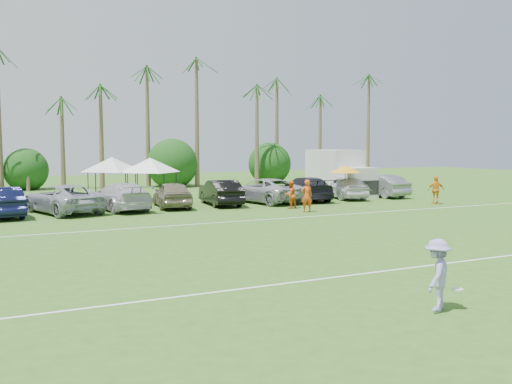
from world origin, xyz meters
name	(u,v)px	position (x,y,z in m)	size (l,w,h in m)	color
ground	(401,291)	(0.00, 0.00, 0.00)	(120.00, 120.00, 0.00)	#325D1C
field_lines	(262,243)	(0.00, 8.00, 0.01)	(80.00, 12.10, 0.01)	white
palm_tree_4	(52,99)	(-4.00, 38.00, 7.48)	(2.40, 2.40, 8.90)	brown
palm_tree_5	(101,90)	(0.00, 38.00, 8.35)	(2.40, 2.40, 9.90)	brown
palm_tree_6	(147,82)	(4.00, 38.00, 9.21)	(2.40, 2.40, 10.90)	brown
palm_tree_7	(191,75)	(8.00, 38.00, 10.06)	(2.40, 2.40, 11.90)	brown
palm_tree_8	(241,105)	(13.00, 38.00, 7.48)	(2.40, 2.40, 8.90)	brown
palm_tree_9	(287,98)	(18.00, 38.00, 8.35)	(2.40, 2.40, 9.90)	brown
palm_tree_10	(330,91)	(23.00, 38.00, 9.21)	(2.40, 2.40, 10.90)	brown
palm_tree_11	(362,84)	(27.00, 38.00, 10.06)	(2.40, 2.40, 11.90)	brown
bush_tree_1	(27,168)	(-6.00, 39.00, 1.80)	(4.00, 4.00, 4.00)	brown
bush_tree_2	(167,166)	(6.00, 39.00, 1.80)	(4.00, 4.00, 4.00)	brown
bush_tree_3	(264,164)	(16.00, 39.00, 1.80)	(4.00, 4.00, 4.00)	brown
sideline_player_a	(307,196)	(6.80, 15.84, 0.91)	(0.66, 0.44, 1.82)	#D24E17
sideline_player_b	(291,195)	(6.88, 17.80, 0.82)	(0.79, 0.62, 1.63)	orange
sideline_player_c	(436,190)	(16.37, 15.81, 0.89)	(1.05, 0.44, 1.79)	orange
box_truck	(340,171)	(14.64, 23.94, 1.80)	(2.88, 6.68, 3.37)	silver
canopy_tent_left	(112,157)	(-1.53, 27.34, 2.93)	(4.22, 4.22, 3.42)	black
canopy_tent_right	(150,158)	(0.67, 25.80, 2.89)	(4.17, 4.17, 3.38)	black
market_umbrella	(345,169)	(12.53, 20.28, 2.14)	(2.14, 2.14, 2.38)	black
frisbee_player	(437,275)	(-0.43, -1.71, 0.83)	(1.23, 1.10, 1.66)	#9992CF
parked_car_1	(1,202)	(-8.68, 20.95, 0.80)	(1.69, 4.84, 1.59)	#0F1334
parked_car_2	(63,199)	(-5.55, 21.37, 0.80)	(2.64, 5.74, 1.59)	#A3A6B1
parked_car_3	(120,197)	(-2.41, 21.31, 0.80)	(2.23, 5.49, 1.59)	silver
parked_car_4	(172,194)	(0.72, 21.31, 0.80)	(1.88, 4.68, 1.59)	#7D745A
parked_car_5	(221,192)	(3.86, 21.30, 0.80)	(1.69, 4.84, 1.59)	black
parked_car_6	(264,190)	(6.99, 21.43, 0.80)	(2.64, 5.74, 1.59)	#A9ACB2
parked_car_7	(305,189)	(10.12, 21.47, 0.80)	(2.23, 5.49, 1.59)	black
parked_car_8	(346,187)	(13.26, 21.24, 0.80)	(1.88, 4.68, 1.59)	silver
parked_car_9	(380,186)	(16.39, 21.37, 0.80)	(1.69, 4.84, 1.59)	gray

